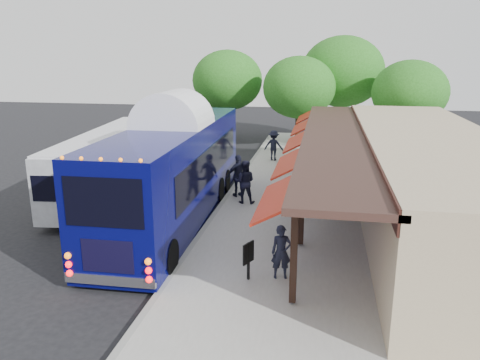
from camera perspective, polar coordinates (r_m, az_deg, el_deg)
The scene contains 15 objects.
ground at distance 17.19m, azimuth -5.42°, elevation -7.53°, with size 90.00×90.00×0.00m, color black.
sidewalk at distance 20.33m, azimuth 11.44°, elevation -3.91°, with size 10.00×40.00×0.15m, color #9E9B93.
curb at distance 20.78m, azimuth -2.34°, elevation -3.19°, with size 0.20×40.00×0.16m, color gray.
station_shelter at distance 20.22m, azimuth 21.32°, elevation 0.47°, with size 8.15×20.00×3.60m.
coach_bus at distance 18.99m, azimuth -7.96°, elevation 1.68°, with size 2.97×13.08×4.16m.
city_bus at distance 23.27m, azimuth -15.20°, elevation 2.35°, with size 3.59×11.42×3.02m.
ped_a at distance 13.96m, azimuth 5.05°, elevation -8.75°, with size 0.59×0.39×1.63m, color black.
ped_b at distance 20.73m, azimuth 0.57°, elevation -0.22°, with size 0.94×0.73×1.94m, color black.
ped_c at distance 21.68m, azimuth -0.15°, elevation 0.52°, with size 1.16×0.48×1.97m, color black.
ped_d at distance 29.29m, azimuth 4.13°, elevation 4.23°, with size 1.21×0.70×1.87m, color black.
sign_board at distance 13.81m, azimuth 1.02°, elevation -9.08°, with size 0.26×0.50×1.16m.
tree_left at distance 33.52m, azimuth 7.20°, elevation 11.12°, with size 5.08×5.08×6.50m.
tree_mid at distance 36.82m, azimuth 12.39°, elevation 12.77°, with size 6.22×6.22×7.96m.
tree_right at distance 32.94m, azimuth 19.99°, elevation 10.01°, with size 4.90×4.90×6.27m.
tree_far at distance 36.97m, azimuth -1.54°, elevation 12.05°, with size 5.42×5.42×6.94m.
Camera 1 is at (4.40, -15.25, 6.60)m, focal length 35.00 mm.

